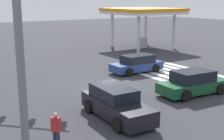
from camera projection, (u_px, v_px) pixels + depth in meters
name	position (u px, v px, depth m)	size (l,w,h in m)	color
ground_plane	(112.00, 87.00, 21.82)	(135.74, 135.74, 0.00)	#333338
crosswalk_markings	(180.00, 75.00, 25.29)	(9.96, 5.35, 0.01)	silver
traffic_signal_mast	(13.00, 6.00, 22.06)	(5.56, 5.56, 7.22)	#47474C
car_1	(116.00, 104.00, 15.91)	(4.85, 2.11, 1.62)	black
car_2	(137.00, 64.00, 26.04)	(2.01, 4.46, 1.46)	navy
car_3	(193.00, 83.00, 19.97)	(2.34, 4.85, 1.55)	#144728
gas_station_canopy	(143.00, 13.00, 38.40)	(7.96, 7.96, 4.92)	silver
pedestrian	(56.00, 129.00, 12.61)	(0.41, 0.41, 1.55)	#232842
street_light_pole_b	(19.00, 34.00, 5.77)	(0.80, 0.36, 9.05)	slate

